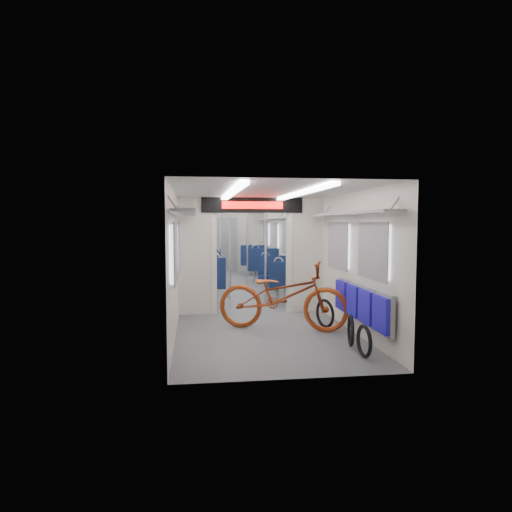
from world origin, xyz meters
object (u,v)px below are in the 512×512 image
(bike_hoop_a, at_px, (364,343))
(stanchion_far_right, at_px, (247,246))
(seat_bay_far_left, at_px, (201,262))
(bicycle, at_px, (283,296))
(seat_bay_near_right, at_px, (281,276))
(bike_hoop_c, at_px, (325,315))
(stanchion_near_left, at_px, (230,254))
(stanchion_near_right, at_px, (266,253))
(stanchion_far_left, at_px, (221,246))
(flip_bench, at_px, (361,304))
(bike_hoop_b, at_px, (351,332))
(seat_bay_near_left, at_px, (203,274))
(seat_bay_far_right, at_px, (258,261))

(bike_hoop_a, xyz_separation_m, stanchion_far_right, (-0.76, 6.96, 0.95))
(seat_bay_far_left, bearing_deg, bike_hoop_a, -76.87)
(bicycle, distance_m, seat_bay_near_right, 3.38)
(bike_hoop_c, bearing_deg, stanchion_near_left, 125.61)
(stanchion_near_left, bearing_deg, stanchion_near_right, 7.93)
(stanchion_near_left, bearing_deg, bike_hoop_c, -54.39)
(stanchion_far_right, bearing_deg, stanchion_far_left, 161.26)
(stanchion_near_left, xyz_separation_m, stanchion_far_left, (0.00, 3.41, 0.00))
(flip_bench, distance_m, stanchion_far_right, 6.25)
(bike_hoop_b, bearing_deg, seat_bay_near_left, 113.33)
(bike_hoop_b, distance_m, stanchion_far_left, 6.86)
(seat_bay_near_left, bearing_deg, seat_bay_far_left, 90.00)
(flip_bench, height_order, seat_bay_far_right, seat_bay_far_right)
(bike_hoop_c, height_order, seat_bay_near_right, seat_bay_near_right)
(seat_bay_near_right, xyz_separation_m, stanchion_near_right, (-0.56, -1.15, 0.63))
(seat_bay_near_right, distance_m, stanchion_far_right, 2.09)
(bike_hoop_a, relative_size, seat_bay_far_right, 0.20)
(bike_hoop_a, height_order, seat_bay_far_left, seat_bay_far_left)
(stanchion_near_right, height_order, stanchion_far_right, same)
(bicycle, relative_size, bike_hoop_b, 4.73)
(seat_bay_near_left, relative_size, stanchion_near_right, 0.98)
(bike_hoop_b, xyz_separation_m, seat_bay_near_right, (-0.18, 4.49, 0.31))
(flip_bench, bearing_deg, seat_bay_far_right, 92.93)
(bike_hoop_a, height_order, seat_bay_near_right, seat_bay_near_right)
(seat_bay_near_right, relative_size, stanchion_near_left, 0.83)
(bike_hoop_a, distance_m, seat_bay_far_left, 8.94)
(seat_bay_near_right, height_order, stanchion_near_left, stanchion_near_left)
(seat_bay_far_left, xyz_separation_m, stanchion_far_left, (0.54, -1.49, 0.58))
(bicycle, height_order, seat_bay_near_left, same)
(seat_bay_far_left, bearing_deg, bicycle, -79.76)
(stanchion_far_left, bearing_deg, stanchion_near_left, -90.06)
(seat_bay_far_left, height_order, seat_bay_far_right, seat_bay_far_left)
(stanchion_near_left, bearing_deg, flip_bench, -59.51)
(seat_bay_far_right, bearing_deg, seat_bay_near_right, -90.00)
(bike_hoop_b, bearing_deg, stanchion_far_left, 102.81)
(seat_bay_near_left, bearing_deg, stanchion_near_left, -70.62)
(bike_hoop_a, xyz_separation_m, stanchion_near_left, (-1.49, 3.80, 0.95))
(bike_hoop_c, relative_size, stanchion_far_left, 0.22)
(bicycle, distance_m, stanchion_near_right, 2.25)
(bicycle, xyz_separation_m, seat_bay_far_right, (0.61, 7.26, -0.01))
(flip_bench, height_order, seat_bay_near_right, seat_bay_near_right)
(flip_bench, distance_m, seat_bay_far_left, 8.20)
(seat_bay_near_right, distance_m, stanchion_near_right, 1.43)
(stanchion_near_left, bearing_deg, seat_bay_far_right, 75.60)
(bike_hoop_b, xyz_separation_m, seat_bay_near_left, (-2.05, 4.75, 0.36))
(bike_hoop_b, relative_size, stanchion_near_right, 0.20)
(stanchion_near_right, bearing_deg, stanchion_far_left, 103.17)
(seat_bay_far_left, height_order, stanchion_far_left, stanchion_far_left)
(seat_bay_far_right, xyz_separation_m, stanchion_far_left, (-1.33, -1.79, 0.59))
(bike_hoop_a, relative_size, bike_hoop_b, 0.97)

